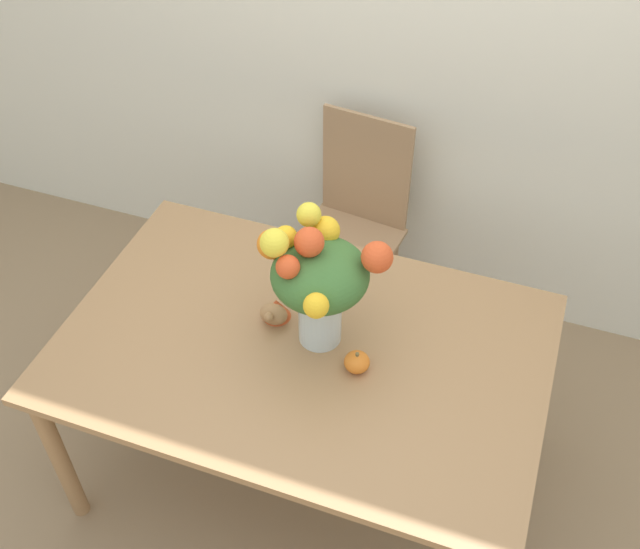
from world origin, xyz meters
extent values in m
plane|color=#8E7556|center=(0.00, 0.00, 0.00)|extent=(12.00, 12.00, 0.00)
cube|color=silver|center=(0.00, 1.16, 1.35)|extent=(8.00, 0.06, 2.70)
cube|color=#9E754C|center=(0.00, 0.00, 0.72)|extent=(1.58, 1.04, 0.03)
cylinder|color=#9E754C|center=(-0.73, -0.46, 0.35)|extent=(0.06, 0.06, 0.71)
cylinder|color=#9E754C|center=(-0.73, 0.46, 0.35)|extent=(0.06, 0.06, 0.71)
cylinder|color=#9E754C|center=(0.73, 0.46, 0.35)|extent=(0.06, 0.06, 0.71)
cylinder|color=silver|center=(0.04, 0.05, 0.85)|extent=(0.14, 0.14, 0.22)
cylinder|color=silver|center=(0.04, 0.05, 0.78)|extent=(0.12, 0.12, 0.08)
cylinder|color=#38662D|center=(0.07, 0.05, 0.89)|extent=(0.01, 0.01, 0.29)
cylinder|color=#38662D|center=(0.05, 0.08, 0.89)|extent=(0.01, 0.01, 0.29)
cylinder|color=#38662D|center=(0.02, 0.07, 0.89)|extent=(0.00, 0.01, 0.29)
cylinder|color=#38662D|center=(0.02, 0.03, 0.89)|extent=(0.00, 0.01, 0.29)
cylinder|color=#38662D|center=(0.05, 0.02, 0.89)|extent=(0.01, 0.00, 0.29)
ellipsoid|color=#38662D|center=(0.04, 0.05, 1.02)|extent=(0.30, 0.30, 0.18)
sphere|color=#D64C23|center=(0.21, 0.09, 1.11)|extent=(0.10, 0.10, 0.10)
sphere|color=yellow|center=(-0.08, -0.01, 1.16)|extent=(0.09, 0.09, 0.09)
sphere|color=yellow|center=(-0.08, 0.08, 1.11)|extent=(0.07, 0.07, 0.07)
sphere|color=yellow|center=(0.09, -0.11, 1.06)|extent=(0.08, 0.08, 0.08)
sphere|color=yellow|center=(0.02, 0.16, 1.10)|extent=(0.09, 0.09, 0.09)
sphere|color=yellow|center=(-0.03, 0.14, 1.16)|extent=(0.08, 0.08, 0.08)
sphere|color=#D64C23|center=(0.01, 0.04, 1.15)|extent=(0.09, 0.09, 0.09)
sphere|color=orange|center=(-0.12, 0.07, 1.08)|extent=(0.09, 0.09, 0.09)
sphere|color=#D64C23|center=(-0.03, -0.03, 1.11)|extent=(0.07, 0.07, 0.07)
ellipsoid|color=orange|center=(0.20, -0.04, 0.77)|extent=(0.08, 0.08, 0.07)
cylinder|color=brown|center=(0.20, -0.04, 0.80)|extent=(0.01, 0.01, 0.01)
ellipsoid|color=#A87A4C|center=(-0.13, 0.06, 0.77)|extent=(0.10, 0.07, 0.07)
cone|color=#C64C23|center=(-0.13, 0.09, 0.77)|extent=(0.10, 0.10, 0.08)
sphere|color=#A87A4C|center=(-0.13, 0.02, 0.80)|extent=(0.03, 0.03, 0.03)
cube|color=#9E7A56|center=(-0.12, 0.82, 0.44)|extent=(0.47, 0.47, 0.02)
cylinder|color=#9E7A56|center=(-0.31, 0.67, 0.22)|extent=(0.04, 0.04, 0.43)
cylinder|color=#9E7A56|center=(0.03, 0.63, 0.22)|extent=(0.04, 0.04, 0.43)
cylinder|color=#9E7A56|center=(-0.27, 1.01, 0.22)|extent=(0.04, 0.04, 0.43)
cylinder|color=#9E7A56|center=(0.07, 0.97, 0.22)|extent=(0.04, 0.04, 0.43)
cube|color=#9E7A56|center=(-0.10, 1.02, 0.71)|extent=(0.40, 0.06, 0.52)
camera|label=1|loc=(0.59, -1.48, 2.60)|focal=42.00mm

